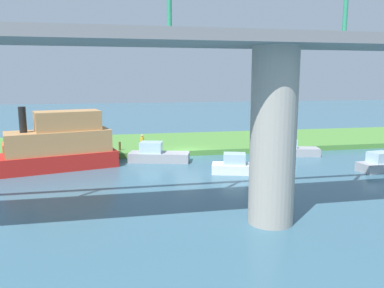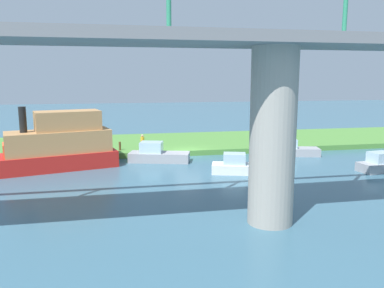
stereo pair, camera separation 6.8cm
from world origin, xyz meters
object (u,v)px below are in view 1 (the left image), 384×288
bridge_pylon (273,138)px  motorboat_red (240,166)px  riverboat_paddlewheel (56,146)px  mooring_post (120,146)px  pontoon_yellow (157,155)px  person_on_bank (142,142)px  houseboat_blue (292,149)px  skiff_small (384,164)px

bridge_pylon → motorboat_red: 10.78m
motorboat_red → riverboat_paddlewheel: bearing=-17.6°
mooring_post → pontoon_yellow: 4.58m
mooring_post → pontoon_yellow: size_ratio=0.15×
mooring_post → person_on_bank: bearing=-173.2°
pontoon_yellow → bridge_pylon: bearing=104.3°
bridge_pylon → riverboat_paddlewheel: bearing=-49.9°
mooring_post → pontoon_yellow: bearing=133.3°
riverboat_paddlewheel → houseboat_blue: bearing=-176.6°
riverboat_paddlewheel → houseboat_blue: (-20.76, -1.24, -1.30)m
person_on_bank → mooring_post: bearing=6.8°
person_on_bank → bridge_pylon: bearing=104.6°
bridge_pylon → pontoon_yellow: (3.93, -15.36, -3.69)m
riverboat_paddlewheel → pontoon_yellow: (-8.12, -1.03, -1.25)m
riverboat_paddlewheel → pontoon_yellow: 8.28m
bridge_pylon → riverboat_paddlewheel: size_ratio=0.83×
bridge_pylon → person_on_bank: (4.94, -18.95, -3.10)m
houseboat_blue → riverboat_paddlewheel: bearing=3.4°
houseboat_blue → pontoon_yellow: 12.64m
motorboat_red → houseboat_blue: bearing=-140.9°
motorboat_red → mooring_post: bearing=-44.7°
riverboat_paddlewheel → pontoon_yellow: riverboat_paddlewheel is taller
skiff_small → mooring_post: bearing=-26.9°
mooring_post → riverboat_paddlewheel: riverboat_paddlewheel is taller
skiff_small → person_on_bank: bearing=-30.2°
houseboat_blue → pontoon_yellow: size_ratio=0.90×
riverboat_paddlewheel → bridge_pylon: bearing=130.1°
riverboat_paddlewheel → skiff_small: size_ratio=2.19×
riverboat_paddlewheel → houseboat_blue: riverboat_paddlewheel is taller
houseboat_blue → pontoon_yellow: bearing=1.0°
mooring_post → houseboat_blue: bearing=168.8°
pontoon_yellow → motorboat_red: (-5.71, 5.41, -0.07)m
mooring_post → motorboat_red: 12.44m
person_on_bank → riverboat_paddlewheel: bearing=33.0°
person_on_bank → skiff_small: size_ratio=0.30×
mooring_post → motorboat_red: motorboat_red is taller
mooring_post → skiff_small: bearing=153.1°
bridge_pylon → person_on_bank: size_ratio=6.19×
bridge_pylon → motorboat_red: bridge_pylon is taller
person_on_bank → skiff_small: (-17.98, 10.45, -0.66)m
bridge_pylon → houseboat_blue: 18.23m
person_on_bank → skiff_small: person_on_bank is taller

